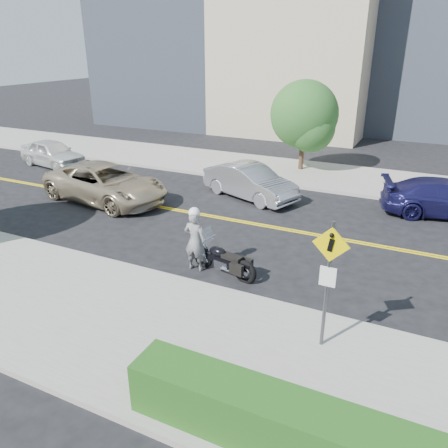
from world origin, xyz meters
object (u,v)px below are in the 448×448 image
at_px(suv, 106,183).
at_px(parked_car_silver, 250,182).
at_px(motorcyclist, 195,239).
at_px(pedestrian_sign, 328,274).
at_px(motorcycle, 224,254).
at_px(parked_car_blue, 447,198).
at_px(parked_car_white, 52,153).

distance_m(suv, parked_car_silver, 6.35).
height_order(suv, parked_car_silver, suv).
bearing_deg(motorcyclist, pedestrian_sign, 151.82).
relative_size(motorcycle, suv, 0.38).
distance_m(suv, parked_car_blue, 14.23).
xyz_separation_m(motorcycle, parked_car_white, (-14.19, 7.17, 0.07)).
bearing_deg(parked_car_silver, suv, 140.17).
distance_m(pedestrian_sign, parked_car_silver, 10.73).
height_order(motorcyclist, suv, motorcyclist).
xyz_separation_m(motorcycle, parked_car_silver, (-2.03, 6.88, 0.08)).
bearing_deg(pedestrian_sign, motorcyclist, 154.34).
bearing_deg(parked_car_blue, motorcycle, 130.22).
xyz_separation_m(motorcyclist, parked_car_white, (-13.27, 7.28, -0.28)).
bearing_deg(suv, motorcycle, -108.46).
bearing_deg(motorcyclist, motorcycle, -176.11).
relative_size(motorcyclist, suv, 0.35).
height_order(pedestrian_sign, suv, pedestrian_sign).
bearing_deg(pedestrian_sign, parked_car_blue, 77.04).
xyz_separation_m(pedestrian_sign, parked_car_blue, (2.42, 10.51, -1.23)).
height_order(motorcyclist, parked_car_white, motorcyclist).
bearing_deg(suv, motorcyclist, -112.23).
relative_size(pedestrian_sign, parked_car_silver, 0.65).
xyz_separation_m(pedestrian_sign, motorcyclist, (-4.43, 2.13, -0.95)).
height_order(pedestrian_sign, motorcyclist, pedestrian_sign).
distance_m(parked_car_silver, parked_car_blue, 8.08).
bearing_deg(motorcyclist, suv, -32.70).
distance_m(motorcyclist, suv, 7.68).
distance_m(pedestrian_sign, parked_car_white, 20.08).
xyz_separation_m(motorcyclist, parked_car_blue, (6.85, 8.38, -0.28)).
xyz_separation_m(pedestrian_sign, parked_car_white, (-17.70, 9.41, -1.22)).
distance_m(pedestrian_sign, motorcyclist, 5.01).
bearing_deg(parked_car_white, pedestrian_sign, -107.70).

